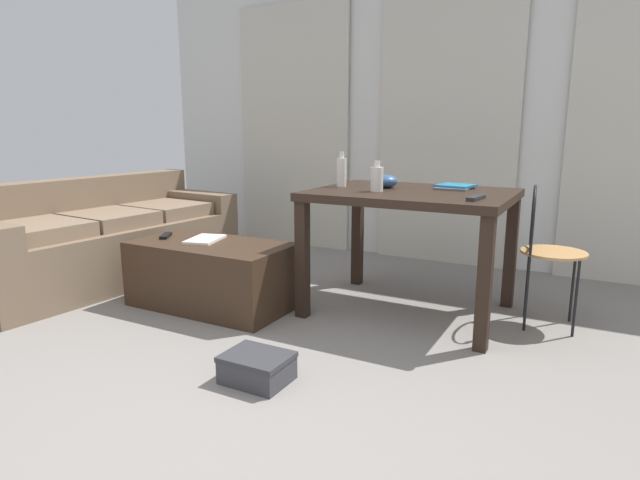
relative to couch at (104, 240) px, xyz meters
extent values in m
plane|color=gray|center=(2.12, -0.08, -0.31)|extent=(7.38, 7.38, 0.00)
cube|color=silver|center=(2.12, 1.86, 0.94)|extent=(5.84, 0.10, 2.49)
cube|color=beige|center=(0.63, 1.77, 0.83)|extent=(1.17, 0.03, 2.28)
cube|color=beige|center=(2.12, 1.77, 0.83)|extent=(1.17, 0.03, 2.28)
cube|color=brown|center=(0.04, 0.00, -0.09)|extent=(1.01, 2.09, 0.43)
cube|color=brown|center=(-0.28, 0.02, 0.29)|extent=(0.37, 2.03, 0.33)
cube|color=brown|center=(0.12, 0.90, 0.20)|extent=(0.86, 0.27, 0.16)
cube|color=#7D664F|center=(0.13, 0.53, 0.18)|extent=(0.65, 0.56, 0.10)
cube|color=#7D664F|center=(0.09, -0.01, 0.18)|extent=(0.65, 0.56, 0.10)
cube|color=#7D664F|center=(0.04, -0.55, 0.18)|extent=(0.65, 0.56, 0.10)
cube|color=#382619|center=(1.14, -0.11, -0.09)|extent=(1.04, 0.54, 0.42)
cube|color=black|center=(2.30, 0.41, 0.44)|extent=(1.18, 0.91, 0.05)
cube|color=black|center=(1.76, 0.00, 0.06)|extent=(0.07, 0.07, 0.72)
cube|color=black|center=(2.84, 0.00, 0.06)|extent=(0.07, 0.07, 0.72)
cube|color=black|center=(1.76, 0.81, 0.06)|extent=(0.07, 0.07, 0.72)
cube|color=black|center=(2.84, 0.81, 0.06)|extent=(0.07, 0.07, 0.72)
cylinder|color=#B7844C|center=(3.11, 0.55, 0.14)|extent=(0.36, 0.36, 0.02)
cylinder|color=black|center=(3.26, 0.44, -0.09)|extent=(0.02, 0.02, 0.44)
cylinder|color=black|center=(3.22, 0.70, -0.09)|extent=(0.02, 0.02, 0.44)
cylinder|color=black|center=(3.00, 0.41, -0.09)|extent=(0.02, 0.02, 0.44)
cylinder|color=black|center=(2.97, 0.66, -0.09)|extent=(0.02, 0.02, 0.44)
torus|color=black|center=(2.99, 0.54, 0.35)|extent=(0.06, 0.36, 0.36)
cylinder|color=black|center=(3.01, 0.38, 0.25)|extent=(0.02, 0.02, 0.20)
cylinder|color=black|center=(2.97, 0.69, 0.25)|extent=(0.02, 0.02, 0.20)
cylinder|color=beige|center=(2.12, 0.27, 0.54)|extent=(0.08, 0.08, 0.15)
cylinder|color=beige|center=(2.12, 0.27, 0.63)|extent=(0.04, 0.04, 0.04)
cylinder|color=beige|center=(1.82, 0.40, 0.56)|extent=(0.06, 0.06, 0.18)
cylinder|color=beige|center=(1.82, 0.40, 0.67)|extent=(0.03, 0.03, 0.04)
ellipsoid|color=#2D4C7A|center=(2.10, 0.48, 0.51)|extent=(0.15, 0.15, 0.08)
cube|color=#4C4C51|center=(2.50, 0.63, 0.47)|extent=(0.20, 0.26, 0.01)
cube|color=#1E668C|center=(2.51, 0.65, 0.49)|extent=(0.24, 0.23, 0.01)
cube|color=#232326|center=(2.74, 0.17, 0.48)|extent=(0.07, 0.18, 0.02)
cube|color=black|center=(0.76, -0.11, 0.13)|extent=(0.13, 0.17, 0.02)
cube|color=silver|center=(1.07, -0.07, 0.13)|extent=(0.25, 0.32, 0.02)
cube|color=#38383D|center=(2.01, -0.84, -0.25)|extent=(0.29, 0.23, 0.11)
cube|color=#313135|center=(2.01, -0.84, -0.19)|extent=(0.30, 0.24, 0.02)
camera|label=1|loc=(3.34, -2.69, 0.85)|focal=29.76mm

